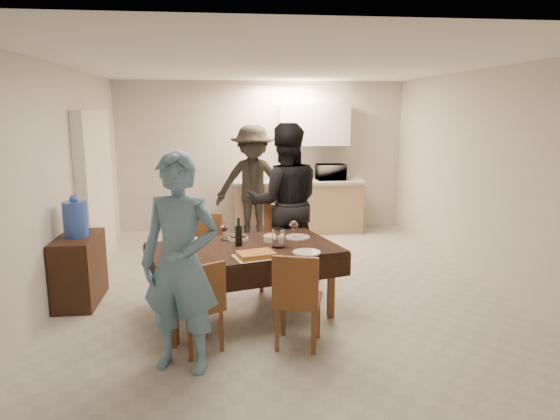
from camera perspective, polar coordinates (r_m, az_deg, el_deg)
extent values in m
cube|color=#A1A19D|center=(6.19, 0.17, -8.52)|extent=(5.00, 6.00, 0.02)
cube|color=white|center=(5.84, 0.19, 16.24)|extent=(5.00, 6.00, 0.02)
cube|color=beige|center=(8.84, -2.10, 6.13)|extent=(5.00, 0.02, 2.60)
cube|color=beige|center=(2.97, 6.97, -4.40)|extent=(5.00, 0.02, 2.60)
cube|color=beige|center=(6.11, -23.82, 2.83)|extent=(0.02, 6.00, 2.60)
cube|color=beige|center=(6.64, 22.17, 3.57)|extent=(0.02, 6.00, 2.60)
cube|color=silver|center=(7.27, -20.32, 2.31)|extent=(0.15, 1.40, 2.10)
cube|color=tan|center=(8.72, 2.04, 0.27)|extent=(2.20, 0.60, 0.86)
cube|color=#B4B4AF|center=(8.64, 2.06, 3.24)|extent=(2.24, 0.64, 0.05)
cube|color=white|center=(8.75, 3.94, 9.66)|extent=(1.20, 0.34, 0.70)
cube|color=black|center=(5.13, -4.14, -4.43)|extent=(2.09, 1.54, 0.04)
cube|color=brown|center=(5.24, -4.08, -8.27)|extent=(0.07, 0.07, 0.69)
cube|color=brown|center=(4.52, -9.48, -10.84)|extent=(0.52, 0.52, 0.05)
cube|color=brown|center=(4.28, -9.69, -8.90)|extent=(0.34, 0.23, 0.41)
cube|color=brown|center=(4.55, 2.08, -10.21)|extent=(0.50, 0.50, 0.05)
cube|color=brown|center=(4.30, 2.47, -8.12)|extent=(0.40, 0.15, 0.43)
cube|color=brown|center=(5.93, -8.78, -5.10)|extent=(0.47, 0.47, 0.05)
cube|color=brown|center=(5.69, -8.93, -3.28)|extent=(0.41, 0.11, 0.44)
cube|color=brown|center=(5.95, -0.07, -4.50)|extent=(0.56, 0.56, 0.05)
cube|color=brown|center=(5.68, 0.16, -2.47)|extent=(0.44, 0.17, 0.48)
cube|color=#311C10|center=(5.96, -21.93, -6.33)|extent=(0.41, 0.82, 0.75)
cylinder|color=blue|center=(5.82, -22.34, -0.96)|extent=(0.26, 0.26, 0.39)
cylinder|color=white|center=(5.08, -0.18, -3.21)|extent=(0.13, 0.13, 0.19)
cube|color=#D4873E|center=(4.76, -2.74, -5.12)|extent=(0.47, 0.40, 0.05)
cylinder|color=silver|center=(5.31, -0.99, -3.28)|extent=(0.17, 0.17, 0.07)
cylinder|color=silver|center=(5.39, -4.81, -3.26)|extent=(0.20, 0.20, 0.04)
cylinder|color=silver|center=(4.85, -11.12, -5.23)|extent=(0.27, 0.27, 0.02)
cylinder|color=silver|center=(4.90, 3.07, -4.86)|extent=(0.27, 0.27, 0.02)
cylinder|color=silver|center=(5.42, -10.64, -3.42)|extent=(0.29, 0.29, 0.02)
cylinder|color=silver|center=(5.47, 2.02, -3.12)|extent=(0.27, 0.27, 0.02)
imported|color=white|center=(8.72, 5.83, 4.33)|extent=(0.49, 0.33, 0.27)
imported|color=#5C89A5|center=(4.08, -11.32, -6.03)|extent=(0.76, 0.61, 1.80)
imported|color=black|center=(6.13, 0.54, 0.78)|extent=(0.95, 0.75, 1.96)
imported|color=black|center=(8.11, -3.07, 3.06)|extent=(1.21, 0.70, 1.87)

